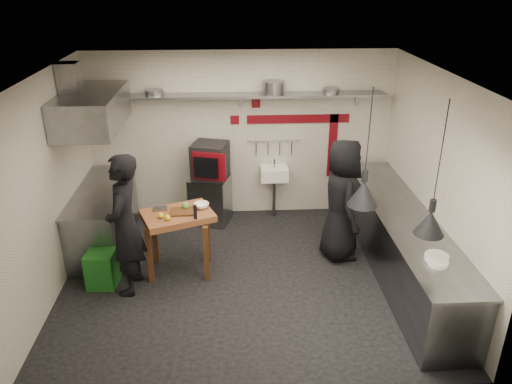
{
  "coord_description": "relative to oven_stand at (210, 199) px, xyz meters",
  "views": [
    {
      "loc": [
        -0.19,
        -5.88,
        3.94
      ],
      "look_at": [
        0.15,
        0.3,
        1.17
      ],
      "focal_mm": 35.0,
      "sensor_mm": 36.0,
      "label": 1
    }
  ],
  "objects": [
    {
      "name": "floor",
      "position": [
        0.54,
        -1.75,
        -0.4
      ],
      "size": [
        5.0,
        5.0,
        0.0
      ],
      "primitive_type": "plane",
      "color": "black",
      "rests_on": "ground"
    },
    {
      "name": "shelf_bracket_right",
      "position": [
        2.44,
        0.32,
        1.62
      ],
      "size": [
        0.04,
        0.06,
        0.24
      ],
      "primitive_type": "cube",
      "color": "slate",
      "rests_on": "wall_back"
    },
    {
      "name": "cutting_board",
      "position": [
        -0.31,
        -1.52,
        0.53
      ],
      "size": [
        0.37,
        0.27,
        0.02
      ],
      "primitive_type": "cube",
      "rotation": [
        0.0,
        0.0,
        0.05
      ],
      "color": "#4F2D16",
      "rests_on": "prep_table"
    },
    {
      "name": "prep_table",
      "position": [
        -0.39,
        -1.52,
        0.06
      ],
      "size": [
        1.09,
        0.93,
        0.92
      ],
      "primitive_type": null,
      "rotation": [
        0.0,
        0.0,
        0.37
      ],
      "color": "brown",
      "rests_on": "floor"
    },
    {
      "name": "wall_left",
      "position": [
        -1.96,
        -1.75,
        1.0
      ],
      "size": [
        0.04,
        4.2,
        2.8
      ],
      "primitive_type": "cube",
      "color": "beige",
      "rests_on": "floor"
    },
    {
      "name": "counter_left_top",
      "position": [
        -1.61,
        -0.7,
        0.52
      ],
      "size": [
        0.76,
        2.0,
        0.03
      ],
      "primitive_type": "cube",
      "color": "slate",
      "rests_on": "counter_left"
    },
    {
      "name": "counter_right_top",
      "position": [
        2.69,
        -1.75,
        0.52
      ],
      "size": [
        0.76,
        3.9,
        0.03
      ],
      "primitive_type": "cube",
      "color": "slate",
      "rests_on": "counter_right"
    },
    {
      "name": "pan_mid_left",
      "position": [
        -0.79,
        0.17,
        1.78
      ],
      "size": [
        0.33,
        0.33,
        0.07
      ],
      "primitive_type": "cylinder",
      "rotation": [
        0.0,
        0.0,
        -0.42
      ],
      "color": "slate",
      "rests_on": "back_shelf"
    },
    {
      "name": "lemon_b",
      "position": [
        -0.49,
        -1.74,
        0.56
      ],
      "size": [
        0.1,
        0.1,
        0.08
      ],
      "primitive_type": "sphere",
      "rotation": [
        0.0,
        0.0,
        0.29
      ],
      "color": "yellow",
      "rests_on": "prep_table"
    },
    {
      "name": "hood_duct",
      "position": [
        -1.81,
        -0.7,
        2.15
      ],
      "size": [
        0.28,
        0.28,
        0.5
      ],
      "primitive_type": "cube",
      "color": "slate",
      "rests_on": "ceiling"
    },
    {
      "name": "back_shelf",
      "position": [
        0.54,
        0.17,
        1.72
      ],
      "size": [
        4.6,
        0.34,
        0.04
      ],
      "primitive_type": "cube",
      "color": "slate",
      "rests_on": "wall_back"
    },
    {
      "name": "small_bowl_right",
      "position": [
        2.64,
        -3.01,
        0.56
      ],
      "size": [
        0.25,
        0.25,
        0.05
      ],
      "primitive_type": "cylinder",
      "rotation": [
        0.0,
        0.0,
        0.12
      ],
      "color": "white",
      "rests_on": "counter_right_top"
    },
    {
      "name": "oven_stand",
      "position": [
        0.0,
        0.0,
        0.0
      ],
      "size": [
        0.74,
        0.7,
        0.8
      ],
      "primitive_type": "cube",
      "rotation": [
        0.0,
        0.0,
        -0.28
      ],
      "color": "slate",
      "rests_on": "floor"
    },
    {
      "name": "wall_front",
      "position": [
        0.54,
        -3.85,
        1.0
      ],
      "size": [
        5.0,
        0.04,
        2.8
      ],
      "primitive_type": "cube",
      "color": "beige",
      "rests_on": "floor"
    },
    {
      "name": "sink_drain",
      "position": [
        1.09,
        0.13,
        -0.06
      ],
      "size": [
        0.06,
        0.06,
        0.66
      ],
      "primitive_type": "cylinder",
      "color": "slate",
      "rests_on": "floor"
    },
    {
      "name": "sink_tap",
      "position": [
        1.09,
        0.17,
        0.56
      ],
      "size": [
        0.03,
        0.03,
        0.14
      ],
      "primitive_type": "cylinder",
      "color": "slate",
      "rests_on": "hand_sink"
    },
    {
      "name": "heat_lamp_far",
      "position": [
        2.48,
        -2.98,
        1.66
      ],
      "size": [
        0.35,
        0.35,
        1.49
      ],
      "primitive_type": null,
      "rotation": [
        0.0,
        0.0,
        -0.08
      ],
      "color": "black",
      "rests_on": "ceiling"
    },
    {
      "name": "lemon_a",
      "position": [
        -0.59,
        -1.67,
        0.56
      ],
      "size": [
        0.08,
        0.08,
        0.08
      ],
      "primitive_type": "sphere",
      "rotation": [
        0.0,
        0.0,
        -0.03
      ],
      "color": "yellow",
      "rests_on": "prep_table"
    },
    {
      "name": "shelf_bracket_left",
      "position": [
        -1.36,
        0.32,
        1.62
      ],
      "size": [
        0.04,
        0.06,
        0.24
      ],
      "primitive_type": "cube",
      "color": "slate",
      "rests_on": "wall_back"
    },
    {
      "name": "bowl",
      "position": [
        -0.06,
        -1.38,
        0.55
      ],
      "size": [
        0.27,
        0.27,
        0.07
      ],
      "primitive_type": "imported",
      "rotation": [
        0.0,
        0.0,
        -0.34
      ],
      "color": "white",
      "rests_on": "prep_table"
    },
    {
      "name": "red_tile_a",
      "position": [
        0.79,
        0.33,
        1.55
      ],
      "size": [
        0.14,
        0.02,
        0.14
      ],
      "primitive_type": "cube",
      "color": "#620911",
      "rests_on": "wall_back"
    },
    {
      "name": "stock_pot",
      "position": [
        1.05,
        0.17,
        1.84
      ],
      "size": [
        0.45,
        0.45,
        0.2
      ],
      "primitive_type": "cylinder",
      "rotation": [
        0.0,
        0.0,
        -0.38
      ],
      "color": "slate",
      "rests_on": "back_shelf"
    },
    {
      "name": "green_bin",
      "position": [
        -1.41,
        -1.81,
        -0.15
      ],
      "size": [
        0.4,
        0.4,
        0.5
      ],
      "primitive_type": "cube",
      "rotation": [
        0.0,
        0.0,
        -0.07
      ],
      "color": "#19601B",
      "rests_on": "floor"
    },
    {
      "name": "steel_tray",
      "position": [
        -0.63,
        -1.42,
        0.54
      ],
      "size": [
        0.2,
        0.15,
        0.03
      ],
      "primitive_type": "cube",
      "rotation": [
        0.0,
        0.0,
        0.12
      ],
      "color": "slate",
      "rests_on": "prep_table"
    },
    {
      "name": "shelf_bracket_mid",
      "position": [
        0.54,
        0.32,
        1.62
      ],
      "size": [
        0.04,
        0.06,
        0.24
      ],
      "primitive_type": "cube",
      "color": "slate",
      "rests_on": "wall_back"
    },
    {
      "name": "combi_oven",
      "position": [
        0.02,
        0.03,
        0.69
      ],
      "size": [
        0.66,
        0.63,
        0.58
      ],
      "primitive_type": "cube",
      "rotation": [
        0.0,
        0.0,
        -0.28
      ],
      "color": "black",
      "rests_on": "oven_stand"
    },
    {
      "name": "chef_left",
      "position": [
        -1.01,
        -1.92,
        0.56
      ],
      "size": [
        0.51,
        0.73,
        1.91
      ],
      "primitive_type": "imported",
      "rotation": [
        0.0,
        0.0,
        -1.65
      ],
      "color": "black",
      "rests_on": "floor"
    },
    {
      "name": "heat_lamp_near",
      "position": [
        1.89,
        -2.42,
        1.7
      ],
      "size": [
        0.47,
        0.47,
        1.39
      ],
      "primitive_type": null,
      "rotation": [
        0.0,
        0.0,
        0.38
      ],
      "color": "black",
      "rests_on": "ceiling"
    },
    {
      "name": "counter_right",
      "position": [
        2.69,
        -1.75,
        0.05
      ],
      "size": [
        0.7,
        3.8,
        0.9
      ],
      "primitive_type": "cube",
      "color": "slate",
      "rests_on": "floor"
    },
    {
      "name": "extractor_hood",
      "position": [
        -1.56,
        -0.7,
        1.75
      ],
      "size": [
        0.78,
        1.6,
        0.5
      ],
      "primitive_type": "cube",
      "color": "slate",
      "rests_on": "ceiling"
    },
    {
      "name": "oven_glass",
      "position": [
        -0.04,
        -0.3,
        0.69
      ],
      "size": [
        0.39,
        0.13,
        0.34
      ],
      "primitive_type": "cube",
      "rotation": [
        0.0,
        0.0,
        -0.28
      ],
      "color": "black",
      "rests_on": "oven_door"
    },
    {
      "name": "red_tile_b",
      "position": [
        0.44,
        0.33,
        1.28
      ],
      "size": [
        0.14,
        0.02,
        0.14
      ],
      "primitive_type": "cube",
      "color": "#620911",
      "rests_on": "wall_back"
    },
    {
      "name": "pepper_mill",
      "position": [
        -0.13,
        -1.71,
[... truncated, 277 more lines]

